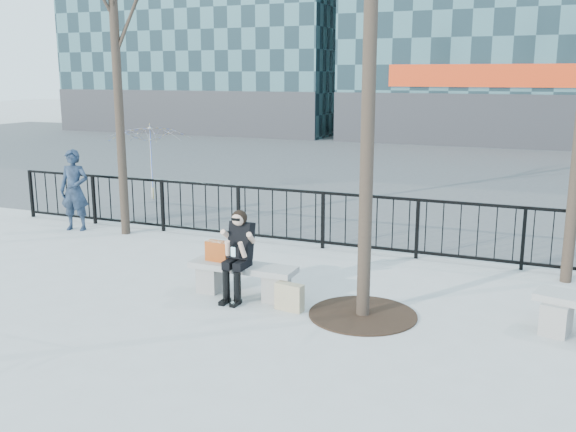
% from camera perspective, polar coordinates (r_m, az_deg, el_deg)
% --- Properties ---
extents(ground, '(120.00, 120.00, 0.00)m').
position_cam_1_polar(ground, '(9.78, -4.00, -7.05)').
color(ground, '#A7A7A2').
rests_on(ground, ground).
extents(street_surface, '(60.00, 23.00, 0.01)m').
position_cam_1_polar(street_surface, '(23.82, 12.44, 4.34)').
color(street_surface, '#474747').
rests_on(street_surface, ground).
extents(railing, '(14.00, 0.06, 1.10)m').
position_cam_1_polar(railing, '(12.28, 2.24, -0.28)').
color(railing, black).
rests_on(railing, ground).
extents(tree_grate, '(1.50, 1.50, 0.02)m').
position_cam_1_polar(tree_grate, '(9.04, 6.66, -8.70)').
color(tree_grate, black).
rests_on(tree_grate, ground).
extents(bench_main, '(1.65, 0.46, 0.49)m').
position_cam_1_polar(bench_main, '(9.69, -4.03, -5.37)').
color(bench_main, slate).
rests_on(bench_main, ground).
extents(seated_woman, '(0.50, 0.64, 1.34)m').
position_cam_1_polar(seated_woman, '(9.44, -4.50, -3.51)').
color(seated_woman, black).
rests_on(seated_woman, ground).
extents(handbag, '(0.38, 0.20, 0.30)m').
position_cam_1_polar(handbag, '(9.80, -6.23, -3.12)').
color(handbag, '#A74214').
rests_on(handbag, bench_main).
extents(shopping_bag, '(0.43, 0.21, 0.39)m').
position_cam_1_polar(shopping_bag, '(9.11, 0.13, -7.21)').
color(shopping_bag, beige).
rests_on(shopping_bag, ground).
extents(standing_man, '(0.71, 0.55, 1.73)m').
position_cam_1_polar(standing_man, '(14.33, -18.45, 2.20)').
color(standing_man, black).
rests_on(standing_man, ground).
extents(vendor_umbrella, '(2.87, 2.90, 2.02)m').
position_cam_1_polar(vendor_umbrella, '(17.24, -12.22, 4.70)').
color(vendor_umbrella, gold).
rests_on(vendor_umbrella, ground).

